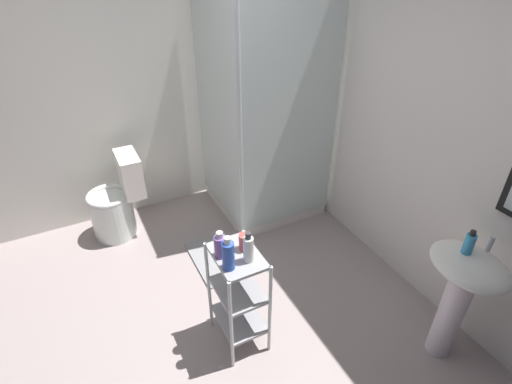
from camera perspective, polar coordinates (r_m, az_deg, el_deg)
ground_plane at (r=2.85m, az=-10.61°, el=-22.01°), size 4.20×4.20×0.02m
wall_back at (r=2.89m, az=24.03°, el=8.75°), size 4.20×0.14×2.50m
wall_left at (r=3.67m, az=-21.93°, el=13.93°), size 0.10×4.20×2.50m
shower_stall at (r=3.73m, az=0.46°, el=3.39°), size 0.92×0.92×2.00m
pedestal_sink at (r=2.66m, az=27.49°, el=-12.05°), size 0.46×0.37×0.81m
sink_faucet at (r=2.58m, az=30.70°, el=-6.47°), size 0.03×0.03×0.10m
toilet at (r=3.71m, az=-19.44°, el=-1.58°), size 0.37×0.49×0.76m
storage_cart at (r=2.55m, az=-2.60°, el=-14.13°), size 0.38×0.28×0.74m
hand_soap_bottle at (r=2.50m, az=28.41°, el=-6.53°), size 0.06×0.06×0.15m
lotion_bottle_white at (r=2.24m, az=-1.11°, el=-8.17°), size 0.06×0.06×0.20m
shampoo_bottle_blue at (r=2.20m, az=-4.03°, el=-9.05°), size 0.07×0.07×0.22m
conditioner_bottle_purple at (r=2.29m, az=-5.18°, el=-7.73°), size 0.07×0.07×0.17m
rinse_cup at (r=2.34m, az=-1.62°, el=-7.21°), size 0.07×0.07×0.10m
bath_mat at (r=3.41m, az=-5.49°, el=-9.46°), size 0.60×0.40×0.02m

